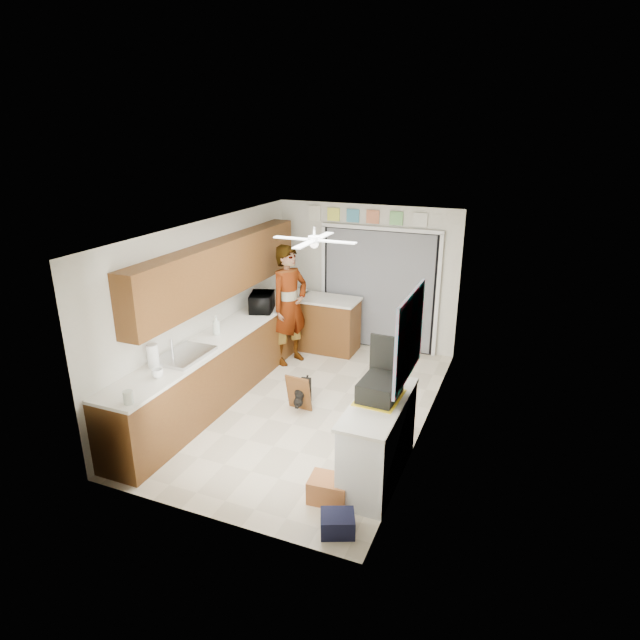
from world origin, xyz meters
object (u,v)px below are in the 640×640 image
(man, at_px, (290,305))
(dog, at_px, (303,392))
(suitcase, at_px, (380,389))
(soap_bottle, at_px, (216,325))
(cup, at_px, (157,373))
(cardboard_box, at_px, (329,489))
(navy_crate, at_px, (338,523))
(microwave, at_px, (262,302))
(paper_towel_roll, at_px, (153,356))

(man, distance_m, dog, 1.72)
(suitcase, relative_size, dog, 1.04)
(soap_bottle, bearing_deg, cup, -85.23)
(cardboard_box, bearing_deg, navy_crate, -58.87)
(navy_crate, bearing_deg, suitcase, 86.28)
(navy_crate, bearing_deg, soap_bottle, 141.96)
(cardboard_box, xyz_separation_m, man, (-1.90, 3.08, 0.86))
(navy_crate, bearing_deg, microwave, 127.94)
(soap_bottle, relative_size, navy_crate, 0.87)
(microwave, distance_m, suitcase, 3.33)
(soap_bottle, bearing_deg, cardboard_box, -34.58)
(man, bearing_deg, suitcase, -115.60)
(navy_crate, height_order, dog, dog)
(navy_crate, xyz_separation_m, man, (-2.15, 3.49, 0.89))
(dog, bearing_deg, suitcase, -47.45)
(soap_bottle, relative_size, cup, 2.09)
(soap_bottle, distance_m, dog, 1.55)
(man, bearing_deg, dog, -126.04)
(microwave, bearing_deg, paper_towel_roll, 155.41)
(microwave, bearing_deg, cup, 160.86)
(soap_bottle, xyz_separation_m, cardboard_box, (2.34, -1.61, -0.95))
(cup, distance_m, paper_towel_roll, 0.33)
(cup, distance_m, cardboard_box, 2.39)
(soap_bottle, height_order, paper_towel_roll, paper_towel_roll)
(cup, relative_size, man, 0.07)
(cardboard_box, xyz_separation_m, navy_crate, (0.25, -0.41, -0.03))
(paper_towel_roll, xyz_separation_m, cardboard_box, (2.45, -0.38, -0.96))
(soap_bottle, height_order, cup, soap_bottle)
(paper_towel_roll, height_order, cardboard_box, paper_towel_roll)
(microwave, bearing_deg, suitcase, -149.31)
(paper_towel_roll, bearing_deg, soap_bottle, 84.88)
(microwave, height_order, navy_crate, microwave)
(cardboard_box, height_order, man, man)
(cup, distance_m, man, 2.93)
(soap_bottle, distance_m, navy_crate, 3.43)
(microwave, xyz_separation_m, cup, (0.03, -2.62, -0.09))
(soap_bottle, xyz_separation_m, suitcase, (2.66, -0.95, -0.03))
(soap_bottle, distance_m, paper_towel_roll, 1.23)
(navy_crate, bearing_deg, cardboard_box, 121.13)
(microwave, height_order, soap_bottle, microwave)
(microwave, relative_size, soap_bottle, 1.83)
(cup, distance_m, suitcase, 2.59)
(suitcase, bearing_deg, navy_crate, -91.05)
(man, height_order, dog, man)
(soap_bottle, relative_size, paper_towel_roll, 0.96)
(microwave, xyz_separation_m, cardboard_box, (2.25, -2.79, -0.95))
(microwave, bearing_deg, man, -69.56)
(cardboard_box, height_order, dog, dog)
(microwave, xyz_separation_m, navy_crate, (2.50, -3.20, -0.98))
(dog, bearing_deg, cup, -133.81)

